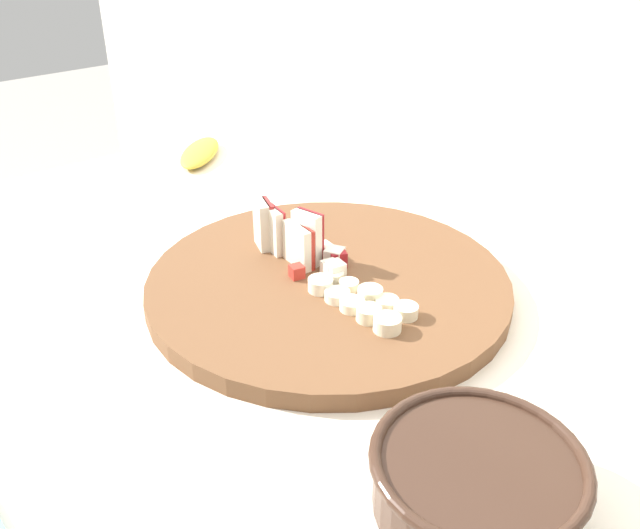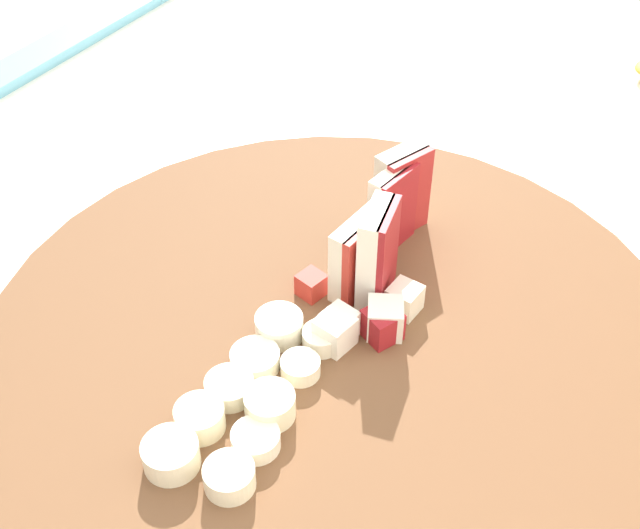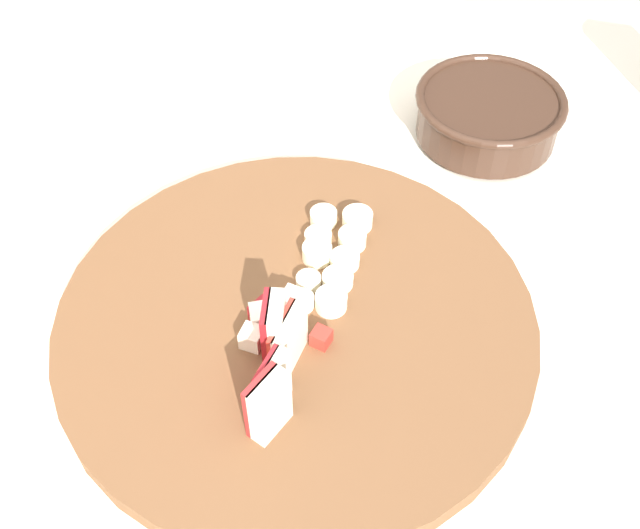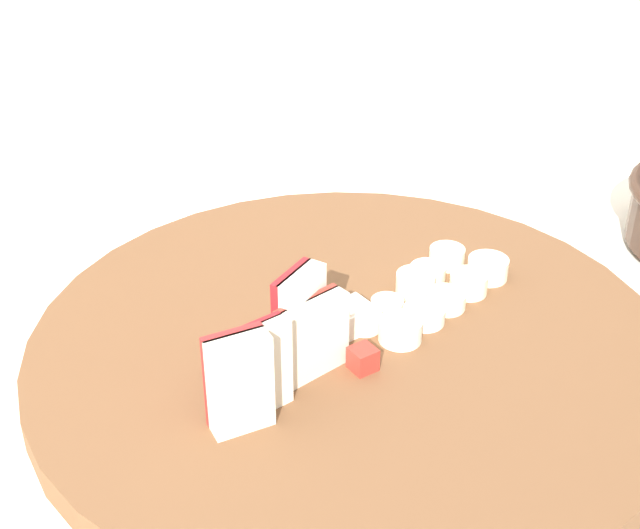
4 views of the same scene
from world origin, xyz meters
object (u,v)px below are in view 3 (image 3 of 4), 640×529
object	(u,v)px
banana_slice_rows	(333,255)
ceramic_bowl	(488,114)
apple_wedge_fan	(276,363)
cutting_board	(295,326)
apple_dice_pile	(277,317)

from	to	relation	value
banana_slice_rows	ceramic_bowl	size ratio (longest dim) A/B	0.83
apple_wedge_fan	banana_slice_rows	bearing A→B (deg)	-3.27
cutting_board	apple_wedge_fan	world-z (taller)	apple_wedge_fan
banana_slice_rows	ceramic_bowl	world-z (taller)	ceramic_bowl
banana_slice_rows	cutting_board	bearing A→B (deg)	169.57
cutting_board	ceramic_bowl	world-z (taller)	ceramic_bowl
apple_dice_pile	banana_slice_rows	world-z (taller)	apple_dice_pile
cutting_board	banana_slice_rows	bearing A→B (deg)	-10.43
apple_wedge_fan	apple_dice_pile	world-z (taller)	apple_wedge_fan
cutting_board	apple_wedge_fan	distance (m)	0.08
cutting_board	apple_wedge_fan	size ratio (longest dim) A/B	3.91
apple_wedge_fan	banana_slice_rows	world-z (taller)	apple_wedge_fan
cutting_board	apple_wedge_fan	bearing A→B (deg)	-175.05
apple_dice_pile	ceramic_bowl	size ratio (longest dim) A/B	0.47
apple_wedge_fan	apple_dice_pile	bearing A→B (deg)	17.71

